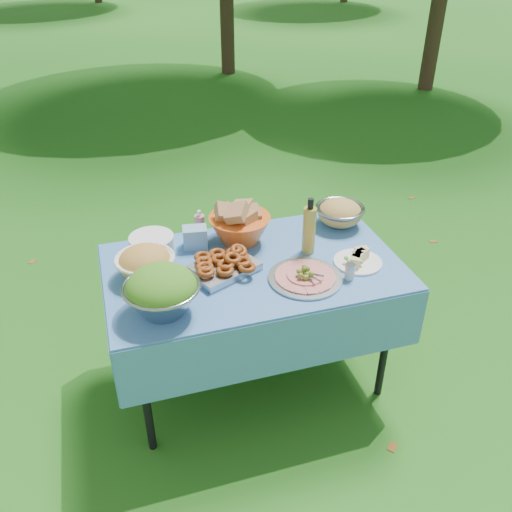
{
  "coord_description": "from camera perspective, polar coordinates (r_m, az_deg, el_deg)",
  "views": [
    {
      "loc": [
        -0.64,
        -2.16,
        2.25
      ],
      "look_at": [
        0.01,
        0.0,
        0.81
      ],
      "focal_mm": 38.0,
      "sensor_mm": 36.0,
      "label": 1
    }
  ],
  "objects": [
    {
      "name": "charcuterie_platter",
      "position": [
        2.59,
        5.24,
        -1.67
      ],
      "size": [
        0.44,
        0.44,
        0.08
      ],
      "primitive_type": "cylinder",
      "rotation": [
        0.0,
        0.0,
        -0.27
      ],
      "color": "#A6A9AD",
      "rests_on": "picnic_table"
    },
    {
      "name": "fried_tray",
      "position": [
        2.64,
        -3.52,
        -0.97
      ],
      "size": [
        0.39,
        0.34,
        0.08
      ],
      "primitive_type": "cube",
      "rotation": [
        0.0,
        0.0,
        0.42
      ],
      "color": "#B3B2B7",
      "rests_on": "picnic_table"
    },
    {
      "name": "shaker",
      "position": [
        2.62,
        9.85,
        -1.62
      ],
      "size": [
        0.06,
        0.06,
        0.08
      ],
      "primitive_type": "cylinder",
      "rotation": [
        0.0,
        0.0,
        0.22
      ],
      "color": "silver",
      "rests_on": "picnic_table"
    },
    {
      "name": "ground",
      "position": [
        3.18,
        -0.24,
        -12.51
      ],
      "size": [
        80.0,
        80.0,
        0.0
      ],
      "primitive_type": "plane",
      "color": "#0B3C0B",
      "rests_on": "ground"
    },
    {
      "name": "bread_bowl",
      "position": [
        2.85,
        -1.73,
        3.55
      ],
      "size": [
        0.43,
        0.43,
        0.22
      ],
      "primitive_type": null,
      "rotation": [
        0.0,
        0.0,
        -0.43
      ],
      "color": "orange",
      "rests_on": "picnic_table"
    },
    {
      "name": "pasta_bowl_steel",
      "position": [
        3.07,
        8.83,
        4.55
      ],
      "size": [
        0.28,
        0.28,
        0.14
      ],
      "primitive_type": null,
      "rotation": [
        0.0,
        0.0,
        -0.06
      ],
      "color": "#9A9DA3",
      "rests_on": "picnic_table"
    },
    {
      "name": "picnic_table",
      "position": [
        2.93,
        -0.25,
        -7.23
      ],
      "size": [
        1.46,
        0.86,
        0.76
      ],
      "primitive_type": "cube",
      "color": "#7CB5EF",
      "rests_on": "ground"
    },
    {
      "name": "wipes_box",
      "position": [
        2.84,
        -6.43,
        1.97
      ],
      "size": [
        0.14,
        0.11,
        0.11
      ],
      "primitive_type": "cube",
      "rotation": [
        0.0,
        0.0,
        -0.14
      ],
      "color": "#83B4D9",
      "rests_on": "picnic_table"
    },
    {
      "name": "cheese_plate",
      "position": [
        2.75,
        10.71,
        -0.14
      ],
      "size": [
        0.31,
        0.31,
        0.07
      ],
      "primitive_type": "cylinder",
      "rotation": [
        0.0,
        0.0,
        0.31
      ],
      "color": "white",
      "rests_on": "picnic_table"
    },
    {
      "name": "sanitizer_bottle",
      "position": [
        2.92,
        -5.94,
        3.4
      ],
      "size": [
        0.07,
        0.07,
        0.16
      ],
      "primitive_type": "cylinder",
      "rotation": [
        0.0,
        0.0,
        -0.29
      ],
      "color": "#D27A86",
      "rests_on": "picnic_table"
    },
    {
      "name": "plate_stack",
      "position": [
        2.86,
        -10.92,
        1.38
      ],
      "size": [
        0.24,
        0.24,
        0.08
      ],
      "primitive_type": "cylinder",
      "rotation": [
        0.0,
        0.0,
        -0.02
      ],
      "color": "white",
      "rests_on": "picnic_table"
    },
    {
      "name": "pasta_bowl_white",
      "position": [
        2.63,
        -11.6,
        -0.65
      ],
      "size": [
        0.34,
        0.34,
        0.16
      ],
      "primitive_type": null,
      "rotation": [
        0.0,
        0.0,
        -0.24
      ],
      "color": "white",
      "rests_on": "picnic_table"
    },
    {
      "name": "salad_bowl",
      "position": [
        2.37,
        -9.88,
        -3.65
      ],
      "size": [
        0.42,
        0.42,
        0.22
      ],
      "primitive_type": null,
      "rotation": [
        0.0,
        0.0,
        -0.32
      ],
      "color": "#9A9DA3",
      "rests_on": "picnic_table"
    },
    {
      "name": "oil_bottle",
      "position": [
        2.75,
        5.64,
        3.17
      ],
      "size": [
        0.09,
        0.09,
        0.3
      ],
      "primitive_type": "cylinder",
      "rotation": [
        0.0,
        0.0,
        -0.43
      ],
      "color": "#B19F3A",
      "rests_on": "picnic_table"
    }
  ]
}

